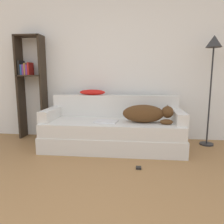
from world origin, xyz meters
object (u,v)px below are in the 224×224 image
Objects in this scene: couch at (113,135)px; power_adapter at (139,168)px; bookshelf at (31,81)px; floor_lamp at (213,55)px; laptop at (106,121)px; dog at (147,114)px; throw_pillow at (92,92)px.

power_adapter is at bearing -61.84° from couch.
bookshelf is 1.04× the size of floor_lamp.
laptop is 5.76× the size of power_adapter.
power_adapter is (-0.11, -0.65, -0.56)m from dog.
laptop is at bearing -57.71° from throw_pillow.
throw_pillow is (-0.29, 0.46, 0.39)m from laptop.
dog is 0.41× the size of bookshelf.
power_adapter is at bearing -99.84° from dog.
throw_pillow reaches higher than couch.
couch is at bearing 170.85° from dog.
couch is at bearing 118.16° from power_adapter.
floor_lamp is at bearing 43.34° from power_adapter.
floor_lamp is 2.08m from power_adapter.
floor_lamp is at bearing -2.57° from bookshelf.
couch is at bearing -168.05° from floor_lamp.
dog is 11.50× the size of power_adapter.
floor_lamp reaches higher than dog.
power_adapter is (0.48, -0.62, -0.43)m from laptop.
couch is 1.23× the size of floor_lamp.
laptop is at bearing -21.73° from bookshelf.
throw_pillow reaches higher than dog.
floor_lamp is at bearing -1.10° from throw_pillow.
couch is at bearing 62.02° from laptop.
bookshelf reaches higher than laptop.
bookshelf is at bearing 174.98° from throw_pillow.
couch is at bearing -16.84° from bookshelf.
laptop is at bearing 127.47° from power_adapter.
floor_lamp is at bearing 11.95° from couch.
dog is (0.51, -0.08, 0.35)m from couch.
bookshelf is at bearing 168.27° from laptop.
floor_lamp is at bearing 21.79° from dog.
bookshelf is at bearing 165.05° from dog.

